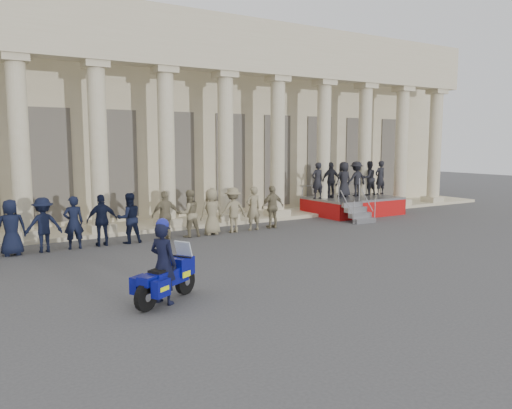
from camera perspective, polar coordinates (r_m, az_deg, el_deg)
The scene contains 6 objects.
ground at distance 12.48m, azimuth -2.02°, elevation -8.77°, with size 90.00×90.00×0.00m, color #3E3E41.
building at distance 25.92m, azimuth -18.46°, elevation 9.15°, with size 40.00×12.50×9.00m.
officer_rank at distance 16.87m, azimuth -24.66°, elevation -2.27°, with size 18.70×0.65×1.72m.
reviewing_stand at distance 24.43m, azimuth 10.96°, elevation 2.16°, with size 4.62×3.98×2.52m.
motorcycle at distance 10.95m, azimuth -10.16°, elevation -8.24°, with size 1.72×1.27×1.23m.
rider at distance 10.78m, azimuth -10.55°, elevation -6.41°, with size 0.68×0.76×1.84m.
Camera 1 is at (-5.87, -10.47, 3.39)m, focal length 35.00 mm.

